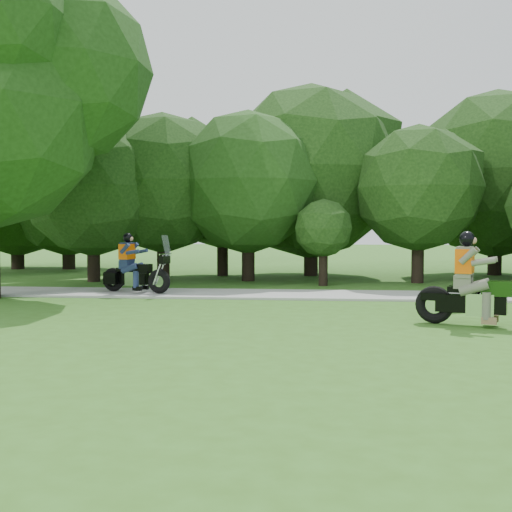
{
  "coord_description": "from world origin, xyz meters",
  "views": [
    {
      "loc": [
        -1.67,
        -9.82,
        2.04
      ],
      "look_at": [
        -3.01,
        4.0,
        1.31
      ],
      "focal_mm": 45.0,
      "sensor_mm": 36.0,
      "label": 1
    }
  ],
  "objects": [
    {
      "name": "touring_motorcycle",
      "position": [
        -6.93,
        7.86,
        0.67
      ],
      "size": [
        2.17,
        1.11,
        1.69
      ],
      "rotation": [
        0.0,
        0.0,
        -0.29
      ],
      "color": "black",
      "rests_on": "walkway"
    },
    {
      "name": "tree_line",
      "position": [
        0.2,
        14.78,
        3.71
      ],
      "size": [
        38.46,
        12.69,
        7.76
      ],
      "color": "black",
      "rests_on": "ground"
    },
    {
      "name": "walkway",
      "position": [
        0.0,
        8.0,
        0.03
      ],
      "size": [
        60.0,
        2.2,
        0.06
      ],
      "primitive_type": "cube",
      "color": "#9D9D98",
      "rests_on": "ground"
    },
    {
      "name": "chopper_motorcycle",
      "position": [
        1.42,
        3.06,
        0.69
      ],
      "size": [
        2.56,
        1.29,
        1.87
      ],
      "rotation": [
        0.0,
        0.0,
        -0.34
      ],
      "color": "black",
      "rests_on": "ground"
    },
    {
      "name": "ground",
      "position": [
        0.0,
        0.0,
        0.0
      ],
      "size": [
        100.0,
        100.0,
        0.0
      ],
      "primitive_type": "plane",
      "color": "#37661D",
      "rests_on": "ground"
    }
  ]
}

